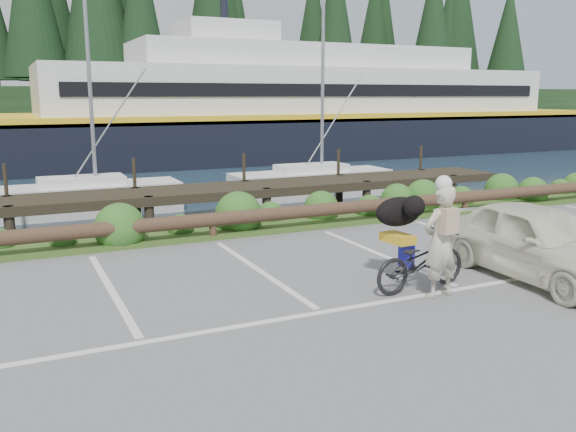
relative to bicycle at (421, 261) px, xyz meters
name	(u,v)px	position (x,y,z in m)	size (l,w,h in m)	color
ground	(309,304)	(-1.96, 0.12, -0.47)	(72.00, 72.00, 0.00)	#5E5E61
harbor_backdrop	(37,119)	(-1.57, 78.59, -0.47)	(170.00, 160.00, 30.00)	#1B3042
vegetation_strip	(204,231)	(-1.96, 5.42, -0.42)	(34.00, 1.60, 0.10)	#3D5B21
log_rail	(213,240)	(-1.96, 4.72, -0.47)	(32.00, 0.30, 0.60)	#443021
bicycle	(421,261)	(0.00, 0.00, 0.00)	(0.63, 1.80, 0.94)	black
cyclist	(441,242)	(0.04, -0.42, 0.41)	(0.64, 0.42, 1.77)	#BDB7A0
dog	(399,212)	(-0.06, 0.57, 0.72)	(0.86, 0.42, 0.50)	black
parked_car	(539,241)	(2.19, -0.36, 0.18)	(1.54, 3.84, 1.31)	silver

